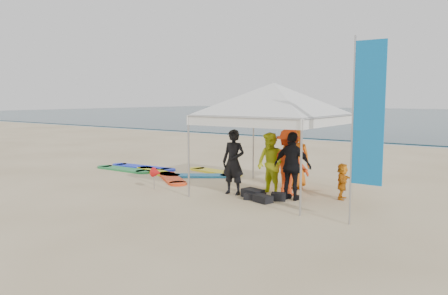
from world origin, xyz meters
name	(u,v)px	position (x,y,z in m)	size (l,w,h in m)	color
ground	(166,208)	(0.00, 0.00, 0.00)	(120.00, 120.00, 0.00)	beige
shoreline_foam	(384,143)	(0.00, 18.20, 0.00)	(160.00, 1.20, 0.01)	silver
person_black_a	(233,162)	(0.45, 2.18, 0.88)	(0.64, 0.42, 1.77)	black
person_yellow	(270,164)	(1.29, 2.70, 0.84)	(0.82, 0.64, 1.69)	#D7E820
person_orange_a	(288,162)	(1.71, 2.94, 0.89)	(1.15, 0.66, 1.79)	#FF4616
person_black_b	(292,166)	(2.05, 2.51, 0.88)	(1.03, 0.43, 1.75)	black
person_orange_b	(294,157)	(1.43, 3.85, 0.91)	(0.88, 0.58, 1.81)	orange
person_seated	(342,181)	(3.07, 3.32, 0.47)	(0.87, 0.28, 0.94)	orange
canopy_tent	(274,83)	(1.28, 2.84, 3.00)	(4.56, 4.56, 3.44)	#A5A5A8
feather_flag	(367,115)	(4.31, 1.21, 2.26)	(0.64, 0.04, 3.84)	#A5A5A8
marker_pennant	(157,173)	(-1.64, 1.37, 0.49)	(0.28, 0.28, 0.64)	#A5A5A8
gear_pile	(259,196)	(1.34, 2.06, 0.10)	(1.25, 0.80, 0.22)	black
surfboard_spread	(165,172)	(-3.40, 3.59, 0.04)	(5.02, 2.99, 0.07)	#1B32EC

